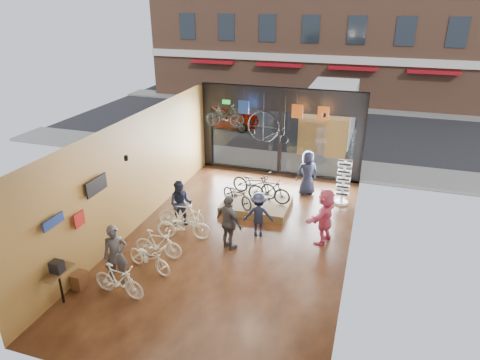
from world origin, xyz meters
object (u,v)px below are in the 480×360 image
at_px(display_platform, 256,205).
at_px(customer_2, 229,223).
at_px(street_car, 225,116).
at_px(sunglasses_rack, 343,183).
at_px(floor_bike_1, 119,281).
at_px(customer_3, 259,214).
at_px(display_bike_left, 237,195).
at_px(floor_bike_4, 184,226).
at_px(box_truck, 329,116).
at_px(customer_5, 325,216).
at_px(customer_1, 181,204).
at_px(penny_farthing, 270,128).
at_px(display_bike_mid, 269,190).
at_px(hung_bike, 224,115).
at_px(customer_0, 116,255).
at_px(display_bike_right, 254,183).
at_px(customer_4, 307,173).
at_px(floor_bike_3, 158,244).
at_px(floor_bike_5, 181,214).

xyz_separation_m(display_platform, customer_2, (-0.08, -2.82, 0.76)).
xyz_separation_m(street_car, sunglasses_rack, (7.65, -8.28, 0.17)).
xyz_separation_m(street_car, floor_bike_1, (2.64, -15.57, -0.23)).
bearing_deg(customer_3, display_bike_left, -61.01).
bearing_deg(floor_bike_4, customer_3, -79.37).
relative_size(box_truck, customer_5, 3.95).
height_order(display_platform, customer_1, customer_1).
bearing_deg(box_truck, floor_bike_4, -105.44).
bearing_deg(penny_farthing, floor_bike_4, -108.28).
relative_size(floor_bike_1, sunglasses_rack, 0.89).
distance_m(display_bike_mid, customer_1, 3.27).
bearing_deg(street_car, hung_bike, -160.24).
relative_size(display_platform, customer_3, 1.58).
bearing_deg(display_bike_mid, customer_1, 132.34).
bearing_deg(customer_1, hung_bike, 75.00).
relative_size(customer_0, customer_1, 1.06).
bearing_deg(display_bike_right, customer_4, -36.91).
distance_m(customer_2, customer_3, 1.24).
relative_size(floor_bike_3, customer_4, 0.84).
relative_size(customer_2, customer_3, 1.19).
relative_size(street_car, customer_1, 2.45).
xyz_separation_m(floor_bike_3, hung_bike, (0.04, 5.85, 2.47)).
height_order(customer_2, customer_4, customer_2).
height_order(street_car, penny_farthing, penny_farthing).
xyz_separation_m(customer_1, customer_3, (2.65, 0.20, -0.07)).
relative_size(display_bike_left, customer_2, 0.88).
height_order(floor_bike_3, customer_0, customer_0).
height_order(display_bike_right, customer_5, customer_5).
height_order(display_bike_mid, customer_2, customer_2).
bearing_deg(customer_5, hung_bike, -108.73).
xyz_separation_m(display_bike_right, customer_2, (0.15, -3.33, 0.11)).
relative_size(box_truck, display_bike_left, 4.56).
height_order(floor_bike_1, customer_5, customer_5).
bearing_deg(floor_bike_1, box_truck, -8.51).
xyz_separation_m(box_truck, customer_1, (-3.59, -10.69, -0.60)).
bearing_deg(floor_bike_5, customer_1, 2.78).
bearing_deg(customer_0, penny_farthing, 38.41).
height_order(display_bike_right, penny_farthing, penny_farthing).
bearing_deg(customer_5, display_bike_mid, -107.64).
xyz_separation_m(display_bike_right, customer_5, (2.87, -2.00, 0.12)).
height_order(street_car, floor_bike_5, street_car).
bearing_deg(display_bike_right, floor_bike_4, 170.67).
height_order(street_car, sunglasses_rack, sunglasses_rack).
distance_m(box_truck, display_bike_mid, 8.71).
distance_m(display_platform, sunglasses_rack, 3.35).
distance_m(floor_bike_5, display_platform, 2.93).
xyz_separation_m(display_platform, customer_3, (0.56, -1.77, 0.61)).
xyz_separation_m(floor_bike_3, customer_5, (4.58, 2.43, 0.46)).
distance_m(floor_bike_5, display_bike_right, 3.17).
height_order(floor_bike_5, penny_farthing, penny_farthing).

